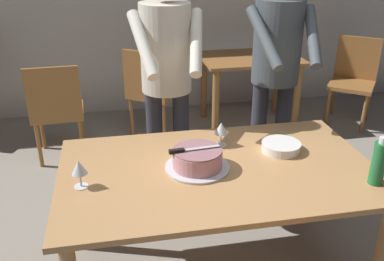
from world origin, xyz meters
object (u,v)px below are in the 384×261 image
(person_cutting_cake, at_px, (167,72))
(background_table, at_px, (250,72))
(person_standing_beside, at_px, (276,64))
(wine_glass_near, at_px, (221,129))
(cake_on_platter, at_px, (197,160))
(cake_knife, at_px, (184,150))
(main_dining_table, at_px, (217,184))
(background_chair_1, at_px, (353,78))
(background_chair_0, at_px, (152,89))
(water_bottle, at_px, (379,163))
(wine_glass_far, at_px, (79,168))
(background_chair_3, at_px, (57,109))
(plate_stack, at_px, (281,147))

(person_cutting_cake, relative_size, background_table, 1.72)
(person_standing_beside, bearing_deg, wine_glass_near, -136.09)
(cake_on_platter, bearing_deg, cake_knife, -174.95)
(main_dining_table, bearing_deg, background_table, 67.82)
(background_chair_1, bearing_deg, background_chair_0, 179.55)
(background_chair_0, bearing_deg, cake_on_platter, -88.79)
(main_dining_table, height_order, wine_glass_near, wine_glass_near)
(wine_glass_near, height_order, background_chair_1, background_chair_1)
(background_table, relative_size, background_chair_1, 1.11)
(water_bottle, distance_m, background_chair_0, 2.54)
(wine_glass_far, distance_m, background_chair_1, 3.44)
(cake_knife, relative_size, background_chair_1, 0.30)
(background_chair_3, bearing_deg, background_chair_0, 22.27)
(person_standing_beside, distance_m, background_chair_0, 1.62)
(background_table, bearing_deg, background_chair_3, -166.33)
(person_cutting_cake, xyz_separation_m, background_chair_1, (2.17, 1.34, -0.58))
(water_bottle, bearing_deg, background_table, 86.24)
(main_dining_table, relative_size, background_chair_0, 1.84)
(person_standing_beside, relative_size, background_chair_1, 1.91)
(wine_glass_near, relative_size, background_chair_3, 0.16)
(main_dining_table, distance_m, plate_stack, 0.44)
(wine_glass_near, distance_m, water_bottle, 0.85)
(wine_glass_far, bearing_deg, main_dining_table, 4.62)
(plate_stack, height_order, wine_glass_near, wine_glass_near)
(cake_knife, height_order, background_chair_0, background_chair_0)
(cake_on_platter, xyz_separation_m, cake_knife, (-0.07, -0.01, 0.06))
(cake_knife, xyz_separation_m, background_table, (1.06, 2.16, -0.29))
(background_chair_0, xyz_separation_m, background_chair_3, (-0.86, -0.35, 0.00))
(person_cutting_cake, height_order, background_chair_1, person_cutting_cake)
(main_dining_table, distance_m, water_bottle, 0.81)
(plate_stack, xyz_separation_m, background_chair_3, (-1.41, 1.59, -0.28))
(person_cutting_cake, bearing_deg, wine_glass_near, -60.89)
(wine_glass_near, xyz_separation_m, background_table, (0.80, 1.92, -0.28))
(background_chair_3, bearing_deg, cake_on_platter, -61.88)
(main_dining_table, height_order, cake_knife, cake_knife)
(background_chair_0, relative_size, background_chair_1, 1.00)
(plate_stack, relative_size, background_chair_0, 0.24)
(cake_knife, relative_size, background_table, 0.27)
(cake_on_platter, xyz_separation_m, background_chair_3, (-0.90, 1.69, -0.31))
(plate_stack, distance_m, person_standing_beside, 0.70)
(main_dining_table, distance_m, cake_on_platter, 0.19)
(person_standing_beside, relative_size, background_chair_0, 1.91)
(background_chair_1, bearing_deg, wine_glass_near, -136.98)
(cake_on_platter, relative_size, wine_glass_far, 2.36)
(person_cutting_cake, relative_size, background_chair_1, 1.91)
(water_bottle, bearing_deg, cake_on_platter, 159.56)
(plate_stack, xyz_separation_m, background_chair_1, (1.60, 1.92, -0.28))
(wine_glass_near, distance_m, background_chair_0, 1.86)
(wine_glass_far, distance_m, person_cutting_cake, 0.95)
(cake_knife, height_order, wine_glass_near, wine_glass_near)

